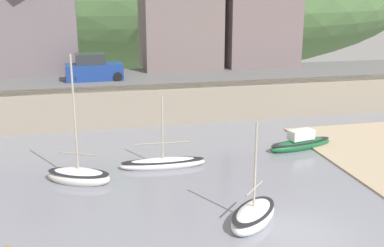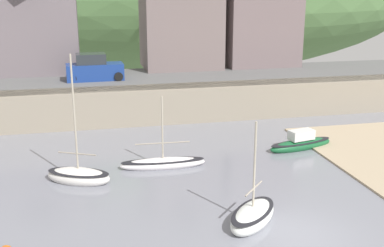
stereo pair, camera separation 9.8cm
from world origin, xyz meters
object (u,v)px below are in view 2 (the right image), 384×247
(waterfront_building_left, at_px, (27,16))
(waterfront_building_centre, at_px, (180,7))
(motorboat_with_cabin, at_px, (79,176))
(dinghy_open_wooden, at_px, (253,216))
(parked_car_near_slipway, at_px, (94,69))
(sailboat_nearest_shore, at_px, (163,163))
(sailboat_blue_trim, at_px, (301,143))

(waterfront_building_left, distance_m, waterfront_building_centre, 12.19)
(motorboat_with_cabin, distance_m, dinghy_open_wooden, 8.86)
(waterfront_building_centre, bearing_deg, parked_car_near_slipway, -148.61)
(waterfront_building_left, height_order, waterfront_building_centre, waterfront_building_centre)
(parked_car_near_slipway, bearing_deg, sailboat_nearest_shore, -78.98)
(waterfront_building_left, bearing_deg, sailboat_blue_trim, -44.65)
(waterfront_building_left, relative_size, dinghy_open_wooden, 2.01)
(dinghy_open_wooden, height_order, parked_car_near_slipway, parked_car_near_slipway)
(waterfront_building_centre, xyz_separation_m, parked_car_near_slipway, (-7.37, -4.50, -4.20))
(waterfront_building_left, relative_size, waterfront_building_centre, 0.89)
(motorboat_with_cabin, xyz_separation_m, sailboat_nearest_shore, (4.25, 1.02, -0.08))
(dinghy_open_wooden, bearing_deg, waterfront_building_left, 65.10)
(sailboat_blue_trim, distance_m, dinghy_open_wooden, 9.86)
(sailboat_nearest_shore, height_order, dinghy_open_wooden, dinghy_open_wooden)
(waterfront_building_left, xyz_separation_m, dinghy_open_wooden, (10.29, -23.86, -6.56))
(waterfront_building_left, bearing_deg, sailboat_nearest_shore, -65.43)
(waterfront_building_left, height_order, sailboat_blue_trim, waterfront_building_left)
(waterfront_building_left, relative_size, parked_car_near_slipway, 2.10)
(dinghy_open_wooden, relative_size, parked_car_near_slipway, 1.04)
(motorboat_with_cabin, bearing_deg, waterfront_building_centre, 90.81)
(waterfront_building_centre, height_order, parked_car_near_slipway, waterfront_building_centre)
(motorboat_with_cabin, bearing_deg, sailboat_blue_trim, 36.40)
(waterfront_building_left, xyz_separation_m, motorboat_with_cabin, (3.56, -18.11, -6.55))
(sailboat_nearest_shore, bearing_deg, waterfront_building_centre, 78.15)
(waterfront_building_centre, relative_size, motorboat_with_cabin, 1.56)
(sailboat_nearest_shore, distance_m, parked_car_near_slipway, 13.28)
(sailboat_blue_trim, bearing_deg, dinghy_open_wooden, -138.91)
(motorboat_with_cabin, distance_m, sailboat_nearest_shore, 4.37)
(sailboat_nearest_shore, bearing_deg, motorboat_with_cabin, -163.99)
(waterfront_building_left, bearing_deg, parked_car_near_slipway, -43.16)
(sailboat_blue_trim, bearing_deg, sailboat_nearest_shore, 175.30)
(sailboat_blue_trim, height_order, dinghy_open_wooden, dinghy_open_wooden)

